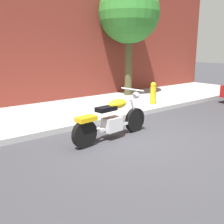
% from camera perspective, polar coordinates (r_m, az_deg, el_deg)
% --- Properties ---
extents(ground_plane, '(60.00, 60.00, 0.00)m').
position_cam_1_polar(ground_plane, '(6.26, 4.30, -5.69)').
color(ground_plane, '#38383D').
extents(sidewalk, '(18.20, 3.23, 0.14)m').
position_cam_1_polar(sidewalk, '(8.58, -9.43, 0.00)').
color(sidewalk, '#A9A9A9').
rests_on(sidewalk, ground).
extents(motorcycle, '(2.21, 0.70, 1.10)m').
position_cam_1_polar(motorcycle, '(6.10, -0.05, -1.73)').
color(motorcycle, black).
rests_on(motorcycle, ground).
extents(street_tree, '(2.40, 2.40, 4.60)m').
position_cam_1_polar(street_tree, '(11.10, 3.67, 20.32)').
color(street_tree, '#494629').
rests_on(street_tree, ground).
extents(fire_hydrant, '(0.20, 0.20, 0.91)m').
position_cam_1_polar(fire_hydrant, '(9.41, 8.77, 3.62)').
color(fire_hydrant, gold).
rests_on(fire_hydrant, ground).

